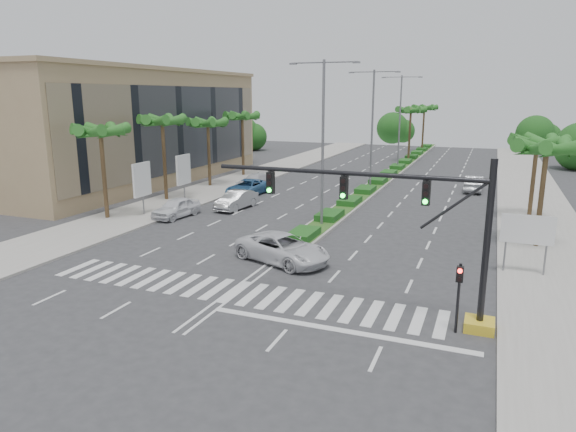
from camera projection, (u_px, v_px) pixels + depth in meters
The scene contains 28 objects.
ground at pixel (235, 292), 25.63m from camera, with size 160.00×160.00×0.00m, color #333335.
footpath_right at pixel (540, 226), 38.22m from camera, with size 6.00×120.00×0.15m, color gray.
footpath_left at pixel (190, 197), 49.17m from camera, with size 6.00×120.00×0.15m, color gray.
median at pixel (396, 170), 66.29m from camera, with size 2.20×75.00×0.20m, color gray.
median_grass at pixel (396, 169), 66.26m from camera, with size 1.80×75.00×0.04m, color #244F1B.
building at pixel (134, 128), 57.12m from camera, with size 12.00×36.00×12.00m, color tan.
signal_gantry at pixel (429, 245), 21.49m from camera, with size 12.60×1.20×7.20m.
pedestrian_signal at pixel (459, 287), 20.73m from camera, with size 0.28×0.36×3.00m.
direction_sign at pixel (527, 232), 27.42m from camera, with size 2.70×0.11×3.40m.
billboard_near at pixel (142, 180), 41.02m from camera, with size 0.18×2.10×4.35m.
billboard_far at pixel (183, 170), 46.44m from camera, with size 0.18×2.10×4.35m.
palm_left_near at pixel (101, 134), 39.07m from camera, with size 4.57×4.68×7.55m.
palm_left_mid at pixel (162, 124), 46.21m from camera, with size 4.57×4.68×7.95m.
palm_left_far at pixel (208, 125), 53.58m from camera, with size 4.57×4.68×7.35m.
palm_left_end at pixel (242, 118), 60.72m from camera, with size 4.57×4.68×7.75m.
palm_right_near at pixel (547, 151), 31.63m from camera, with size 4.57×4.68×7.05m.
palm_right_far at pixel (537, 145), 38.93m from camera, with size 4.57×4.68×6.75m.
palm_median_a at pixel (411, 112), 73.70m from camera, with size 4.57×4.68×8.05m.
palm_median_b at pixel (424, 110), 87.26m from camera, with size 4.57×4.68×8.05m.
streetlight_near at pixel (323, 135), 36.72m from camera, with size 5.10×0.25×12.00m.
streetlight_mid at pixel (372, 124), 51.18m from camera, with size 5.10×0.25×12.00m.
streetlight_far at pixel (400, 117), 65.65m from camera, with size 5.10×0.25×12.00m.
car_parked_a at pixel (176, 208), 41.11m from camera, with size 1.85×4.60×1.57m, color white.
car_parked_b at pixel (237, 200), 44.13m from camera, with size 1.67×4.79×1.58m, color #B3B4B8.
car_parked_c at pixel (247, 188), 50.06m from camera, with size 2.58×5.59×1.55m, color #316497.
car_parked_d at pixel (255, 181), 54.42m from camera, with size 2.00×4.92×1.43m, color silver.
car_crossing at pixel (283, 248), 30.07m from camera, with size 2.75×5.97×1.66m, color silver.
car_right at pixel (474, 184), 52.15m from camera, with size 1.70×4.88×1.61m, color #AFB0B4.
Camera 1 is at (11.39, -21.36, 9.60)m, focal length 32.00 mm.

